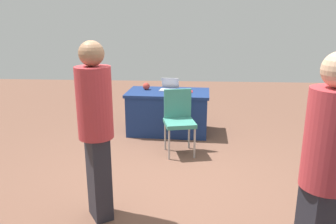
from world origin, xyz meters
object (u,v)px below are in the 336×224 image
Objects in this scene: person_attendee_standing at (96,124)px; person_attendee_browsing at (327,168)px; laptop_silver at (169,88)px; yarn_ball at (146,86)px; table_foreground at (168,112)px; scissors_red at (192,91)px; chair_near_front at (179,117)px.

person_attendee_standing is 1.00× the size of person_attendee_browsing.
laptop_silver is 2.78× the size of yarn_ball.
yarn_ball is (0.42, 0.00, 0.02)m from laptop_silver.
person_attendee_standing is (0.53, 2.73, 0.64)m from table_foreground.
laptop_silver reaches higher than scissors_red.
table_foreground is 2.85m from person_attendee_standing.
chair_near_front is at bearing -93.36° from person_attendee_browsing.
chair_near_front is 5.39× the size of scissors_red.
person_attendee_browsing is 3.74m from scissors_red.
person_attendee_browsing is at bearing 114.80° from yarn_ball.
table_foreground is 8.25× the size of scissors_red.
scissors_red is at bearing 172.39° from yarn_ball.
person_attendee_browsing is at bearing 99.76° from chair_near_front.
person_attendee_standing is at bearing -21.03° from scissors_red.
chair_near_front is 7.64× the size of yarn_ball.
person_attendee_standing is 10.05× the size of scissors_red.
person_attendee_standing is 2.04m from person_attendee_browsing.
person_attendee_standing is 2.87m from yarn_ball.
yarn_ball is (-0.12, -2.86, -0.20)m from person_attendee_standing.
table_foreground is 0.82× the size of person_attendee_browsing.
yarn_ball reaches higher than scissors_red.
person_attendee_browsing is at bearing -148.44° from person_attendee_standing.
table_foreground is at bearing 92.54° from laptop_silver.
person_attendee_browsing reaches higher than laptop_silver.
yarn_ball reaches higher than table_foreground.
chair_near_front is 2.75× the size of laptop_silver.
table_foreground is 3.88m from person_attendee_browsing.
laptop_silver is (-0.54, -2.86, -0.23)m from person_attendee_standing.
yarn_ball is at bearing 7.54° from laptop_silver.
laptop_silver is (1.30, -3.73, -0.22)m from person_attendee_browsing.
laptop_silver is at bearing -107.42° from scissors_red.
person_attendee_browsing is 10.03× the size of scissors_red.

